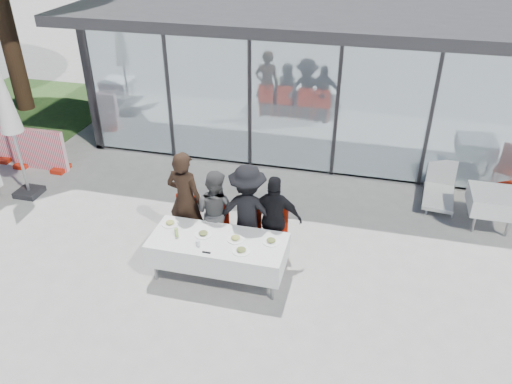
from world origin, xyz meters
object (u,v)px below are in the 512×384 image
diner_a (185,200)px  plate_extra (241,250)px  market_umbrella (6,107)px  lounger (439,188)px  juice_bottle (176,232)px  diner_chair_a (187,219)px  folded_eyeglasses (206,252)px  dining_table (218,250)px  diner_chair_c (248,228)px  diner_chair_d (274,231)px  diner_chair_b (216,223)px  plate_c (235,238)px  plate_b (203,234)px  diner_d (275,219)px  plate_d (271,241)px  diner_c (248,212)px  plate_a (170,223)px  diner_b (215,211)px  spare_table_right (492,201)px

diner_a → plate_extra: 1.62m
market_umbrella → lounger: size_ratio=2.17×
plate_extra → juice_bottle: 1.16m
diner_chair_a → folded_eyeglasses: diner_chair_a is taller
dining_table → juice_bottle: juice_bottle is taller
diner_chair_c → diner_chair_d: (0.48, 0.00, 0.00)m
juice_bottle → folded_eyeglasses: 0.69m
diner_chair_b → plate_c: 0.91m
plate_b → diner_chair_a: bearing=129.6°
diner_d → market_umbrella: 5.81m
diner_chair_c → plate_d: size_ratio=3.41×
diner_chair_b → diner_c: 0.69m
folded_eyeglasses → plate_c: bearing=52.0°
diner_chair_b → plate_b: bearing=-89.2°
plate_a → plate_d: bearing=-2.6°
diner_chair_d → diner_chair_c: bearing=180.0°
diner_a → plate_b: (0.56, -0.67, -0.17)m
plate_d → lounger: size_ratio=0.21×
diner_d → plate_b: 1.26m
lounger → market_umbrella: bearing=-167.0°
diner_d → market_umbrella: bearing=-11.4°
diner_chair_d → plate_b: size_ratio=3.41×
diner_c → market_umbrella: size_ratio=0.59×
diner_chair_a → diner_c: bearing=-0.5°
diner_b → diner_a: bearing=15.6°
diner_chair_c → plate_extra: 1.00m
diner_chair_b → diner_d: (1.08, -0.01, 0.27)m
diner_a → spare_table_right: diner_a is taller
diner_chair_c → plate_d: diner_chair_c is taller
diner_chair_d → folded_eyeglasses: (-0.86, -1.13, 0.22)m
dining_table → folded_eyeglasses: folded_eyeglasses is taller
diner_chair_d → plate_b: (-1.07, -0.68, 0.24)m
dining_table → juice_bottle: size_ratio=14.46×
diner_d → diner_chair_d: bearing=-93.0°
diner_b → plate_b: 0.67m
diner_chair_c → diner_chair_d: same height
plate_a → plate_extra: size_ratio=1.00×
spare_table_right → market_umbrella: (-9.49, -1.16, 1.47)m
plate_b → plate_c: size_ratio=1.00×
diner_c → diner_chair_c: bearing=-93.8°
plate_a → plate_b: 0.67m
plate_a → plate_extra: same height
diner_d → diner_b: bearing=-3.0°
plate_b → plate_extra: 0.79m
diner_chair_a → lounger: bearing=31.1°
plate_a → plate_b: bearing=-13.6°
diner_d → diner_chair_d: (-0.00, 0.01, -0.27)m
plate_a → diner_d: bearing=16.5°
plate_c → plate_extra: 0.33m
diner_chair_c → diner_d: 0.55m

